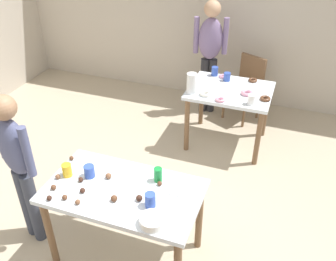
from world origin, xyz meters
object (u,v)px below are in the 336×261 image
(pitcher_far, at_px, (192,83))
(dining_table_far, at_px, (229,98))
(person_girl_near, at_px, (18,160))
(person_adult_far, at_px, (210,48))
(dining_table_near, at_px, (124,200))
(chair_far_table, at_px, (247,84))
(soda_can, at_px, (158,175))
(mixing_bowl, at_px, (153,221))

(pitcher_far, bearing_deg, dining_table_far, 30.50)
(person_girl_near, bearing_deg, dining_table_far, 57.75)
(person_adult_far, bearing_deg, pitcher_far, -87.78)
(dining_table_near, distance_m, chair_far_table, 2.79)
(person_girl_near, bearing_deg, soda_can, 14.42)
(person_girl_near, relative_size, person_adult_far, 0.93)
(dining_table_near, distance_m, mixing_bowl, 0.45)
(mixing_bowl, bearing_deg, soda_can, 106.51)
(person_girl_near, bearing_deg, pitcher_far, 63.72)
(mixing_bowl, bearing_deg, pitcher_far, 99.29)
(soda_can, bearing_deg, dining_table_near, -138.22)
(dining_table_near, height_order, person_girl_near, person_girl_near)
(mixing_bowl, bearing_deg, person_adult_far, 97.05)
(person_adult_far, xyz_separation_m, mixing_bowl, (0.37, -2.96, -0.17))
(chair_far_table, distance_m, pitcher_far, 1.16)
(chair_far_table, height_order, mixing_bowl, chair_far_table)
(dining_table_far, xyz_separation_m, mixing_bowl, (-0.08, -2.25, 0.15))
(dining_table_far, height_order, pitcher_far, pitcher_far)
(dining_table_near, xyz_separation_m, dining_table_far, (0.43, 2.00, -0.01))
(dining_table_far, distance_m, chair_far_table, 0.75)
(mixing_bowl, xyz_separation_m, soda_can, (-0.13, 0.45, 0.03))
(dining_table_near, relative_size, person_adult_far, 0.78)
(chair_far_table, bearing_deg, pitcher_far, -117.04)
(dining_table_near, distance_m, person_adult_far, 2.73)
(soda_can, bearing_deg, mixing_bowl, -73.49)
(pitcher_far, bearing_deg, soda_can, -82.83)
(chair_far_table, distance_m, person_girl_near, 3.19)
(person_adult_far, bearing_deg, person_girl_near, -107.44)
(dining_table_near, distance_m, dining_table_far, 2.05)
(dining_table_far, relative_size, person_adult_far, 0.61)
(dining_table_near, relative_size, dining_table_far, 1.28)
(dining_table_near, bearing_deg, chair_far_table, 79.28)
(person_girl_near, bearing_deg, person_adult_far, 72.56)
(pitcher_far, bearing_deg, dining_table_near, -90.70)
(dining_table_near, distance_m, person_girl_near, 0.93)
(mixing_bowl, distance_m, soda_can, 0.47)
(dining_table_far, height_order, person_adult_far, person_adult_far)
(dining_table_far, distance_m, mixing_bowl, 2.26)
(person_girl_near, height_order, soda_can, person_girl_near)
(chair_far_table, xyz_separation_m, person_girl_near, (-1.41, -2.83, 0.38))
(dining_table_near, xyz_separation_m, person_girl_near, (-0.90, -0.09, 0.23))
(person_girl_near, distance_m, soda_can, 1.15)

